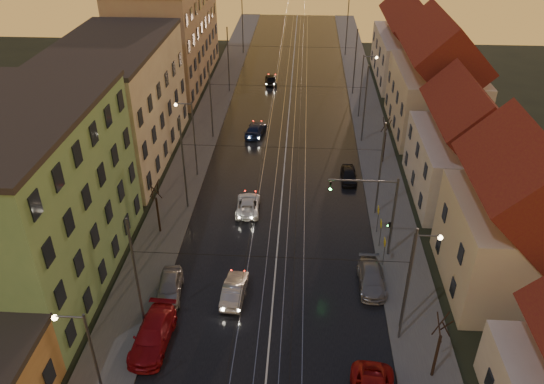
% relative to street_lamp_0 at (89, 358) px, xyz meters
% --- Properties ---
extents(road, '(16.00, 120.00, 0.04)m').
position_rel_street_lamp_0_xyz_m(road, '(9.10, 38.00, -4.87)').
color(road, black).
rests_on(road, ground).
extents(sidewalk_left, '(4.00, 120.00, 0.15)m').
position_rel_street_lamp_0_xyz_m(sidewalk_left, '(-0.90, 38.00, -4.81)').
color(sidewalk_left, '#4C4C4C').
rests_on(sidewalk_left, ground).
extents(sidewalk_right, '(4.00, 120.00, 0.15)m').
position_rel_street_lamp_0_xyz_m(sidewalk_right, '(19.10, 38.00, -4.81)').
color(sidewalk_right, '#4C4C4C').
rests_on(sidewalk_right, ground).
extents(tram_rail_0, '(0.06, 120.00, 0.03)m').
position_rel_street_lamp_0_xyz_m(tram_rail_0, '(6.90, 38.00, -4.83)').
color(tram_rail_0, gray).
rests_on(tram_rail_0, road).
extents(tram_rail_1, '(0.06, 120.00, 0.03)m').
position_rel_street_lamp_0_xyz_m(tram_rail_1, '(8.33, 38.00, -4.83)').
color(tram_rail_1, gray).
rests_on(tram_rail_1, road).
extents(tram_rail_2, '(0.06, 120.00, 0.03)m').
position_rel_street_lamp_0_xyz_m(tram_rail_2, '(9.87, 38.00, -4.83)').
color(tram_rail_2, gray).
rests_on(tram_rail_2, road).
extents(tram_rail_3, '(0.06, 120.00, 0.03)m').
position_rel_street_lamp_0_xyz_m(tram_rail_3, '(11.30, 38.00, -4.83)').
color(tram_rail_3, gray).
rests_on(tram_rail_3, road).
extents(apartment_left_1, '(10.00, 18.00, 13.00)m').
position_rel_street_lamp_0_xyz_m(apartment_left_1, '(-8.40, 12.00, 1.61)').
color(apartment_left_1, '#64955F').
rests_on(apartment_left_1, ground).
extents(apartment_left_2, '(10.00, 20.00, 12.00)m').
position_rel_street_lamp_0_xyz_m(apartment_left_2, '(-8.40, 32.00, 1.11)').
color(apartment_left_2, '#BBAA90').
rests_on(apartment_left_2, ground).
extents(apartment_left_3, '(10.00, 24.00, 14.00)m').
position_rel_street_lamp_0_xyz_m(apartment_left_3, '(-8.40, 56.00, 2.11)').
color(apartment_left_3, '#9C7965').
rests_on(apartment_left_3, ground).
extents(house_right_1, '(8.67, 10.20, 10.80)m').
position_rel_street_lamp_0_xyz_m(house_right_1, '(26.10, 13.00, 0.56)').
color(house_right_1, beige).
rests_on(house_right_1, ground).
extents(house_right_2, '(9.18, 12.24, 9.20)m').
position_rel_street_lamp_0_xyz_m(house_right_2, '(26.10, 26.00, -0.24)').
color(house_right_2, beige).
rests_on(house_right_2, ground).
extents(house_right_3, '(9.18, 14.28, 11.50)m').
position_rel_street_lamp_0_xyz_m(house_right_3, '(26.10, 41.00, 0.92)').
color(house_right_3, beige).
rests_on(house_right_3, ground).
extents(house_right_4, '(9.18, 16.32, 10.00)m').
position_rel_street_lamp_0_xyz_m(house_right_4, '(26.10, 59.00, 0.16)').
color(house_right_4, beige).
rests_on(house_right_4, ground).
extents(catenary_pole_l_1, '(0.16, 0.16, 9.00)m').
position_rel_street_lamp_0_xyz_m(catenary_pole_l_1, '(0.50, 7.00, -0.39)').
color(catenary_pole_l_1, '#595B60').
rests_on(catenary_pole_l_1, ground).
extents(catenary_pole_r_1, '(0.16, 0.16, 9.00)m').
position_rel_street_lamp_0_xyz_m(catenary_pole_r_1, '(17.70, 7.00, -0.39)').
color(catenary_pole_r_1, '#595B60').
rests_on(catenary_pole_r_1, ground).
extents(catenary_pole_l_2, '(0.16, 0.16, 9.00)m').
position_rel_street_lamp_0_xyz_m(catenary_pole_l_2, '(0.50, 22.00, -0.39)').
color(catenary_pole_l_2, '#595B60').
rests_on(catenary_pole_l_2, ground).
extents(catenary_pole_r_2, '(0.16, 0.16, 9.00)m').
position_rel_street_lamp_0_xyz_m(catenary_pole_r_2, '(17.70, 22.00, -0.39)').
color(catenary_pole_r_2, '#595B60').
rests_on(catenary_pole_r_2, ground).
extents(catenary_pole_l_3, '(0.16, 0.16, 9.00)m').
position_rel_street_lamp_0_xyz_m(catenary_pole_l_3, '(0.50, 37.00, -0.39)').
color(catenary_pole_l_3, '#595B60').
rests_on(catenary_pole_l_3, ground).
extents(catenary_pole_r_3, '(0.16, 0.16, 9.00)m').
position_rel_street_lamp_0_xyz_m(catenary_pole_r_3, '(17.70, 37.00, -0.39)').
color(catenary_pole_r_3, '#595B60').
rests_on(catenary_pole_r_3, ground).
extents(catenary_pole_l_4, '(0.16, 0.16, 9.00)m').
position_rel_street_lamp_0_xyz_m(catenary_pole_l_4, '(0.50, 52.00, -0.39)').
color(catenary_pole_l_4, '#595B60').
rests_on(catenary_pole_l_4, ground).
extents(catenary_pole_r_4, '(0.16, 0.16, 9.00)m').
position_rel_street_lamp_0_xyz_m(catenary_pole_r_4, '(17.70, 52.00, -0.39)').
color(catenary_pole_r_4, '#595B60').
rests_on(catenary_pole_r_4, ground).
extents(catenary_pole_l_5, '(0.16, 0.16, 9.00)m').
position_rel_street_lamp_0_xyz_m(catenary_pole_l_5, '(0.50, 70.00, -0.39)').
color(catenary_pole_l_5, '#595B60').
rests_on(catenary_pole_l_5, ground).
extents(catenary_pole_r_5, '(0.16, 0.16, 9.00)m').
position_rel_street_lamp_0_xyz_m(catenary_pole_r_5, '(17.70, 70.00, -0.39)').
color(catenary_pole_r_5, '#595B60').
rests_on(catenary_pole_r_5, ground).
extents(street_lamp_0, '(1.75, 0.32, 8.00)m').
position_rel_street_lamp_0_xyz_m(street_lamp_0, '(0.00, 0.00, 0.00)').
color(street_lamp_0, '#595B60').
rests_on(street_lamp_0, ground).
extents(street_lamp_1, '(1.75, 0.32, 8.00)m').
position_rel_street_lamp_0_xyz_m(street_lamp_1, '(18.21, 8.00, 0.00)').
color(street_lamp_1, '#595B60').
rests_on(street_lamp_1, ground).
extents(street_lamp_2, '(1.75, 0.32, 8.00)m').
position_rel_street_lamp_0_xyz_m(street_lamp_2, '(0.00, 28.00, 0.00)').
color(street_lamp_2, '#595B60').
rests_on(street_lamp_2, ground).
extents(street_lamp_3, '(1.75, 0.32, 8.00)m').
position_rel_street_lamp_0_xyz_m(street_lamp_3, '(18.21, 44.00, 0.00)').
color(street_lamp_3, '#595B60').
rests_on(street_lamp_3, ground).
extents(traffic_light_mast, '(5.30, 0.32, 7.20)m').
position_rel_street_lamp_0_xyz_m(traffic_light_mast, '(17.10, 16.00, -0.29)').
color(traffic_light_mast, '#595B60').
rests_on(traffic_light_mast, ground).
extents(bare_tree_0, '(1.09, 1.09, 5.11)m').
position_rel_street_lamp_0_xyz_m(bare_tree_0, '(-1.09, 18.00, -2.40)').
color(bare_tree_0, black).
rests_on(bare_tree_0, ground).
extents(bare_tree_1, '(1.09, 1.09, 5.11)m').
position_rel_street_lamp_0_xyz_m(bare_tree_1, '(19.31, 4.00, -2.40)').
color(bare_tree_1, black).
rests_on(bare_tree_1, ground).
extents(bare_tree_2, '(1.09, 1.09, 5.11)m').
position_rel_street_lamp_0_xyz_m(bare_tree_2, '(19.51, 32.00, -2.40)').
color(bare_tree_2, black).
rests_on(bare_tree_2, ground).
extents(driving_car_1, '(1.72, 4.32, 1.40)m').
position_rel_street_lamp_0_xyz_m(driving_car_1, '(6.29, 10.35, -4.19)').
color(driving_car_1, '#A2A2A8').
rests_on(driving_car_1, ground).
extents(driving_car_2, '(2.22, 4.55, 1.24)m').
position_rel_street_lamp_0_xyz_m(driving_car_2, '(6.12, 21.88, -4.26)').
color(driving_car_2, white).
rests_on(driving_car_2, ground).
extents(driving_car_3, '(2.54, 4.92, 1.36)m').
position_rel_street_lamp_0_xyz_m(driving_car_3, '(5.41, 38.10, -4.20)').
color(driving_car_3, '#162143').
rests_on(driving_car_3, ground).
extents(driving_car_4, '(2.03, 4.19, 1.38)m').
position_rel_street_lamp_0_xyz_m(driving_car_4, '(6.13, 55.54, -4.20)').
color(driving_car_4, black).
rests_on(driving_car_4, ground).
extents(parked_left_2, '(2.44, 5.50, 1.57)m').
position_rel_street_lamp_0_xyz_m(parked_left_2, '(1.50, 5.57, -4.10)').
color(parked_left_2, maroon).
rests_on(parked_left_2, ground).
extents(parked_left_3, '(2.17, 4.46, 1.47)m').
position_rel_street_lamp_0_xyz_m(parked_left_3, '(1.50, 10.34, -4.15)').
color(parked_left_3, '#9F9FA5').
rests_on(parked_left_3, ground).
extents(parked_right_1, '(1.91, 4.63, 1.34)m').
position_rel_street_lamp_0_xyz_m(parked_right_1, '(16.36, 12.22, -4.22)').
color(parked_right_1, gray).
rests_on(parked_right_1, ground).
extents(parked_right_2, '(1.54, 3.79, 1.29)m').
position_rel_street_lamp_0_xyz_m(parked_right_2, '(15.66, 27.93, -4.24)').
color(parked_right_2, black).
rests_on(parked_right_2, ground).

